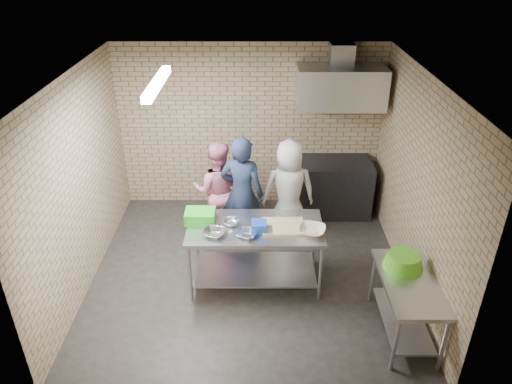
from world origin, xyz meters
TOP-DOWN VIEW (x-y plane):
  - floor at (0.00, 0.00)m, footprint 4.20×4.20m
  - ceiling at (0.00, 0.00)m, footprint 4.20×4.20m
  - back_wall at (0.00, 2.00)m, footprint 4.20×0.06m
  - front_wall at (0.00, -2.00)m, footprint 4.20×0.06m
  - left_wall at (-2.10, 0.00)m, footprint 0.06×4.00m
  - right_wall at (2.10, 0.00)m, footprint 0.06×4.00m
  - prep_table at (0.09, -0.17)m, footprint 1.72×0.86m
  - side_counter at (1.80, -1.10)m, footprint 0.60×1.20m
  - stove at (1.35, 1.65)m, footprint 1.20×0.70m
  - range_hood at (1.35, 1.70)m, footprint 1.30×0.60m
  - hood_duct at (1.35, 1.85)m, footprint 0.35×0.30m
  - wall_shelf at (1.65, 1.89)m, footprint 0.80×0.20m
  - fluorescent_fixture at (-1.00, 0.00)m, footprint 0.10×1.25m
  - green_crate at (-0.61, -0.05)m, footprint 0.38×0.29m
  - blue_tub at (0.14, -0.27)m, footprint 0.19×0.19m
  - cutting_board at (0.44, -0.19)m, footprint 0.52×0.40m
  - mixing_bowl_a at (-0.41, -0.37)m, footprint 0.33×0.33m
  - mixing_bowl_b at (-0.21, -0.12)m, footprint 0.25×0.25m
  - mixing_bowl_c at (-0.01, -0.39)m, footprint 0.31×0.31m
  - ceramic_bowl at (0.79, -0.32)m, footprint 0.41×0.41m
  - green_basin at (1.78, -0.85)m, footprint 0.46×0.46m
  - bottle_red at (1.40, 1.89)m, footprint 0.07×0.07m
  - bottle_green at (1.80, 1.89)m, footprint 0.06×0.06m
  - man_navy at (-0.10, 0.67)m, footprint 0.71×0.56m
  - woman_pink at (-0.47, 0.97)m, footprint 0.75×0.59m
  - woman_white at (0.58, 0.91)m, footprint 0.80×0.55m

SIDE VIEW (x-z plane):
  - floor at x=0.00m, z-range 0.00..0.00m
  - side_counter at x=1.80m, z-range 0.00..0.75m
  - prep_table at x=0.09m, z-range 0.00..0.86m
  - stove at x=1.35m, z-range 0.00..0.90m
  - woman_pink at x=-0.47m, z-range 0.00..1.52m
  - woman_white at x=0.58m, z-range 0.00..1.57m
  - green_basin at x=1.78m, z-range 0.75..0.92m
  - man_navy at x=-0.10m, z-range 0.00..1.73m
  - cutting_board at x=0.44m, z-range 0.86..0.89m
  - mixing_bowl_c at x=-0.01m, z-range 0.86..0.92m
  - mixing_bowl_b at x=-0.21m, z-range 0.86..0.92m
  - mixing_bowl_a at x=-0.41m, z-range 0.86..0.92m
  - ceramic_bowl at x=0.79m, z-range 0.86..0.94m
  - blue_tub at x=0.14m, z-range 0.86..0.98m
  - green_crate at x=-0.61m, z-range 0.86..1.01m
  - back_wall at x=0.00m, z-range 0.00..2.70m
  - front_wall at x=0.00m, z-range 0.00..2.70m
  - left_wall at x=-2.10m, z-range 0.00..2.70m
  - right_wall at x=2.10m, z-range 0.00..2.70m
  - wall_shelf at x=1.65m, z-range 1.90..1.94m
  - bottle_green at x=1.80m, z-range 1.94..2.09m
  - bottle_red at x=1.40m, z-range 1.94..2.12m
  - range_hood at x=1.35m, z-range 1.80..2.40m
  - hood_duct at x=1.35m, z-range 2.40..2.70m
  - fluorescent_fixture at x=-1.00m, z-range 2.60..2.68m
  - ceiling at x=0.00m, z-range 2.70..2.70m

